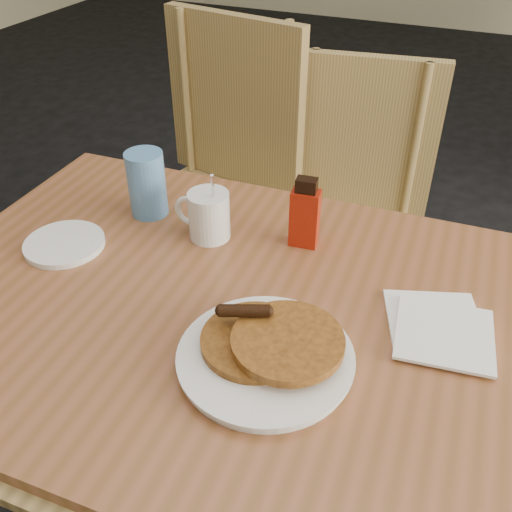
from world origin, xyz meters
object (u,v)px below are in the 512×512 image
Objects in this scene: chair_main_far at (347,198)px; blue_tumbler at (147,184)px; chair_wall_extra at (221,166)px; coffee_mug at (208,214)px; main_table at (247,325)px; pancake_plate at (267,352)px; syrup_bottle at (305,215)px.

blue_tumbler is (-0.31, -0.54, 0.26)m from chair_main_far.
chair_main_far is 6.72× the size of blue_tumbler.
chair_wall_extra is 0.60m from coffee_mug.
main_table is 0.39m from blue_tumbler.
coffee_mug reaches higher than pancake_plate.
pancake_plate is (0.09, -0.84, 0.20)m from chair_main_far.
main_table is 0.80m from chair_wall_extra.
pancake_plate is at bearing -48.14° from chair_wall_extra.
coffee_mug is at bearing -171.66° from syrup_bottle.
chair_main_far is 3.45× the size of pancake_plate.
main_table is 1.27× the size of chair_wall_extra.
pancake_plate is 1.95× the size of blue_tumbler.
chair_main_far reaches higher than coffee_mug.
syrup_bottle is at bearing -37.30° from chair_wall_extra.
chair_main_far is at bearing 60.35° from blue_tumbler.
blue_tumbler is at bearing -127.47° from chair_main_far.
main_table is 9.24× the size of blue_tumbler.
chair_main_far is (-0.01, 0.74, -0.14)m from main_table.
chair_wall_extra is at bearing 119.58° from main_table.
chair_wall_extra is 7.00× the size of syrup_bottle.
syrup_bottle is at bearing 83.36° from main_table.
chair_main_far is 0.92× the size of chair_wall_extra.
chair_main_far is 0.39m from chair_wall_extra.
main_table is at bearing -32.43° from blue_tumbler.
coffee_mug reaches higher than syrup_bottle.
syrup_bottle reaches higher than blue_tumbler.
syrup_bottle is (0.03, 0.22, 0.11)m from main_table.
coffee_mug is at bearing 131.35° from pancake_plate.
syrup_bottle is at bearing 99.46° from pancake_plate.
coffee_mug is 1.11× the size of blue_tumbler.
blue_tumbler is (-0.32, 0.20, 0.11)m from main_table.
chair_main_far is 0.58m from syrup_bottle.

